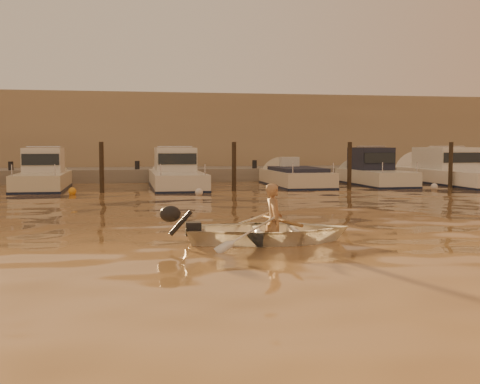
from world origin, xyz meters
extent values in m
plane|color=brown|center=(0.00, 0.00, 0.00)|extent=(160.00, 160.00, 0.00)
imported|color=white|center=(-1.82, 0.96, 0.21)|extent=(3.44, 2.61, 0.67)
imported|color=#9F734F|center=(-1.72, 0.95, 0.43)|extent=(0.40, 0.56, 1.45)
cylinder|color=brown|center=(-1.58, 0.93, 0.42)|extent=(0.29, 2.09, 0.13)
cylinder|color=brown|center=(-1.77, 0.95, 0.42)|extent=(0.63, 2.04, 0.13)
cylinder|color=#2D2319|center=(-5.50, 13.80, 0.90)|extent=(0.18, 0.18, 2.20)
cylinder|color=#2D2319|center=(-0.20, 13.80, 0.90)|extent=(0.18, 0.18, 2.20)
cylinder|color=#2D2319|center=(4.80, 13.80, 0.90)|extent=(0.18, 0.18, 2.20)
cylinder|color=#2D2319|center=(9.50, 13.80, 0.90)|extent=(0.18, 0.18, 2.20)
sphere|color=orange|center=(-6.60, 13.38, 0.10)|extent=(0.30, 0.30, 0.30)
sphere|color=silver|center=(-1.86, 12.06, 0.10)|extent=(0.30, 0.30, 0.30)
sphere|color=orange|center=(3.76, 13.49, 0.10)|extent=(0.30, 0.30, 0.30)
sphere|color=silver|center=(8.33, 13.05, 0.10)|extent=(0.30, 0.30, 0.30)
cube|color=gray|center=(0.00, 21.50, 0.15)|extent=(52.00, 4.00, 1.00)
cube|color=#9E8466|center=(0.00, 27.00, 2.40)|extent=(46.00, 7.00, 4.80)
camera|label=1|loc=(-4.57, -10.44, 1.93)|focal=45.00mm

